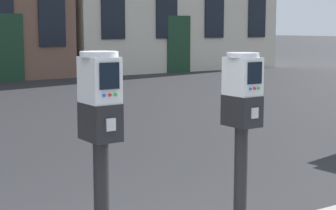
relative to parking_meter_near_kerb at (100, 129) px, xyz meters
The scene contains 2 objects.
parking_meter_near_kerb is the anchor object (origin of this frame).
parking_meter_twin_adjacent 1.05m from the parking_meter_near_kerb, ahead, with size 0.22×0.25×1.38m.
Camera 1 is at (-1.73, -2.96, 1.69)m, focal length 60.02 mm.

